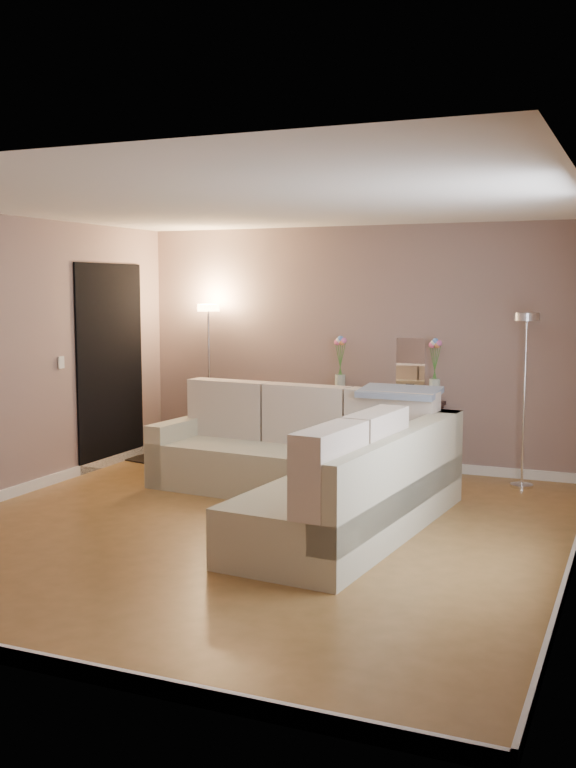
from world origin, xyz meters
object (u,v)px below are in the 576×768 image
at_px(sectional_sofa, 315,467).
at_px(console_table, 378,430).
at_px(floor_lamp_lit, 209,349).
at_px(floor_lamp_unlit, 526,365).

bearing_deg(sectional_sofa, console_table, 89.14).
xyz_separation_m(floor_lamp_lit, floor_lamp_unlit, (3.54, -0.16, -0.03)).
bearing_deg(floor_lamp_unlit, console_table, 171.00).
xyz_separation_m(console_table, floor_lamp_unlit, (1.54, -0.24, 0.77)).
bearing_deg(floor_lamp_unlit, sectional_sofa, -134.94).
distance_m(console_table, floor_lamp_lit, 2.16).
height_order(sectional_sofa, console_table, sectional_sofa).
bearing_deg(floor_lamp_lit, floor_lamp_unlit, -2.60).
xyz_separation_m(console_table, floor_lamp_lit, (-2.00, -0.08, 0.81)).
bearing_deg(console_table, sectional_sofa, -90.86).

